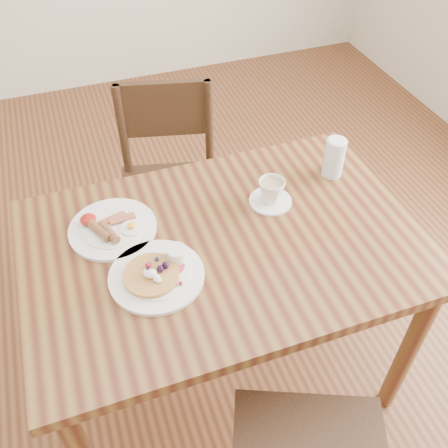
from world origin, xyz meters
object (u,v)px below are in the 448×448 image
(dining_table, at_px, (224,262))
(teacup_saucer, at_px, (271,193))
(water_glass, at_px, (334,158))
(chair_far, at_px, (170,181))
(breakfast_plate, at_px, (111,228))
(pancake_plate, at_px, (157,273))

(dining_table, xyz_separation_m, teacup_saucer, (0.20, 0.11, 0.14))
(water_glass, bearing_deg, chair_far, 136.22)
(teacup_saucer, xyz_separation_m, water_glass, (0.26, 0.06, 0.03))
(breakfast_plate, bearing_deg, water_glass, 1.58)
(chair_far, distance_m, breakfast_plate, 0.62)
(chair_far, relative_size, teacup_saucer, 6.29)
(pancake_plate, height_order, water_glass, water_glass)
(pancake_plate, distance_m, teacup_saucer, 0.46)
(water_glass, bearing_deg, breakfast_plate, -178.42)
(pancake_plate, xyz_separation_m, water_glass, (0.68, 0.25, 0.05))
(chair_far, bearing_deg, teacup_saucer, 126.33)
(dining_table, distance_m, water_glass, 0.52)
(dining_table, relative_size, water_glass, 8.70)
(dining_table, relative_size, chair_far, 1.36)
(breakfast_plate, bearing_deg, teacup_saucer, -4.80)
(dining_table, distance_m, teacup_saucer, 0.27)
(teacup_saucer, height_order, water_glass, water_glass)
(pancake_plate, bearing_deg, dining_table, 17.14)
(breakfast_plate, distance_m, teacup_saucer, 0.52)
(dining_table, xyz_separation_m, breakfast_plate, (-0.31, 0.16, 0.11))
(chair_far, bearing_deg, water_glass, 149.87)
(dining_table, xyz_separation_m, chair_far, (-0.02, 0.63, -0.16))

